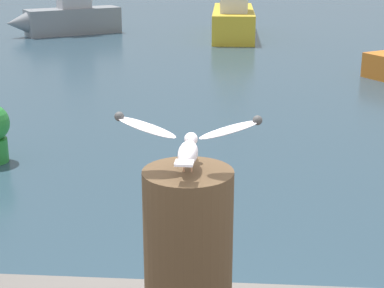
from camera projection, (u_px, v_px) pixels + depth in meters
mooring_post at (188, 255)px, 3.01m from camera, size 0.42×0.42×0.85m
seagull at (188, 143)px, 2.84m from camera, size 0.66×0.39×0.27m
boat_yellow at (233, 17)px, 21.73m from camera, size 1.41×5.43×4.22m
boat_grey at (65, 16)px, 21.80m from camera, size 3.80×2.90×1.92m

